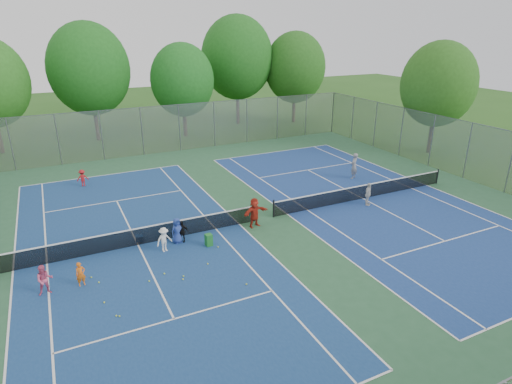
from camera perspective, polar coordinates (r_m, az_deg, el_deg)
ground at (r=24.09m, az=1.05°, el=-3.66°), size 120.00×120.00×0.00m
court_pad at (r=24.09m, az=1.05°, el=-3.64°), size 32.00×32.00×0.01m
court_left at (r=22.12m, az=-15.45°, el=-6.83°), size 10.97×23.77×0.01m
court_right at (r=27.73m, az=14.04°, el=-0.85°), size 10.97×23.77×0.01m
net_left at (r=21.92m, az=-15.56°, el=-5.82°), size 12.87×0.10×0.91m
net_right at (r=27.58m, az=14.12°, el=-0.00°), size 12.87×0.10×0.91m
fence_north at (r=37.72m, az=-10.17°, el=8.42°), size 32.00×0.10×4.00m
fence_east at (r=33.47m, az=26.38°, el=4.91°), size 0.10×32.00×4.00m
tree_nl at (r=42.79m, az=-21.36°, el=15.00°), size 7.20×7.20×10.69m
tree_nc at (r=42.45m, az=-9.79°, el=14.49°), size 6.00×6.00×8.85m
tree_nr at (r=47.52m, az=-2.55°, el=17.45°), size 7.60×7.60×11.42m
tree_ne at (r=48.58m, az=5.23°, el=16.19°), size 6.60×6.60×9.77m
tree_side_e at (r=38.83m, az=23.16°, el=13.07°), size 6.00×6.00×9.20m
ball_crate at (r=22.45m, az=-15.29°, el=-5.99°), size 0.41×0.41×0.31m
ball_hopper at (r=21.29m, az=-6.32°, el=-6.39°), size 0.34×0.34×0.62m
student_a at (r=19.43m, az=-22.34°, el=-10.12°), size 0.44×0.33×1.08m
student_b at (r=19.41m, az=-26.35°, el=-10.46°), size 0.66×0.52×1.30m
student_c at (r=20.99m, az=-12.15°, el=-6.23°), size 0.90×0.67×1.25m
student_d at (r=21.73m, az=-9.88°, el=-5.20°), size 0.74×0.56×1.16m
student_e at (r=21.63m, az=-10.47°, el=-5.10°), size 0.75×0.60×1.34m
student_f at (r=22.91m, az=-0.19°, el=-2.76°), size 1.58×0.75×1.64m
child_far_baseline at (r=31.13m, az=-22.12°, el=1.74°), size 0.76×0.44×1.17m
instructor at (r=31.04m, az=12.92°, el=3.41°), size 0.81×0.72×1.86m
teen_court_b at (r=26.54m, az=14.72°, el=-0.30°), size 0.90×0.74×1.43m
tennis_ball_0 at (r=19.41m, az=-12.12°, el=-10.65°), size 0.07×0.07×0.07m
tennis_ball_1 at (r=18.32m, az=-1.28°, el=-12.23°), size 0.07×0.07×0.07m
tennis_ball_2 at (r=19.05m, az=-14.05°, el=-11.49°), size 0.07×0.07×0.07m
tennis_ball_3 at (r=18.26m, az=-19.58°, el=-13.75°), size 0.07×0.07×0.07m
tennis_ball_4 at (r=20.05m, az=-21.11°, el=-10.61°), size 0.07×0.07×0.07m
tennis_ball_5 at (r=19.58m, az=-20.21°, el=-11.29°), size 0.07×0.07×0.07m
tennis_ball_6 at (r=18.88m, az=-9.71°, el=-11.45°), size 0.07×0.07×0.07m
tennis_ball_7 at (r=19.09m, az=-9.64°, el=-11.05°), size 0.07×0.07×0.07m
tennis_ball_8 at (r=19.83m, az=-6.46°, el=-9.54°), size 0.07×0.07×0.07m
tennis_ball_9 at (r=17.35m, az=-17.75°, el=-15.54°), size 0.07×0.07×0.07m
tennis_ball_10 at (r=21.17m, az=-5.09°, el=-7.36°), size 0.07×0.07×0.07m
tennis_ball_11 at (r=17.40m, az=-18.12°, el=-15.46°), size 0.07×0.07×0.07m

